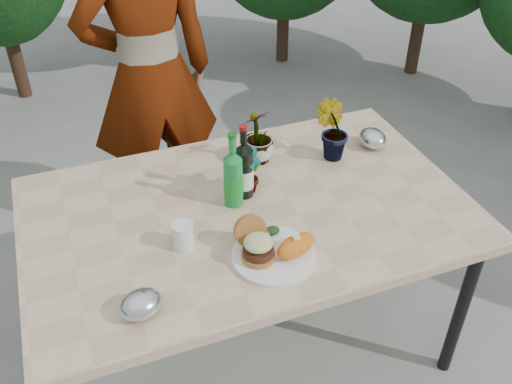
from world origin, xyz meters
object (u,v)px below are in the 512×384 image
object	(u,v)px
dinner_plate	(274,255)
person	(150,76)
wine_bottle	(244,171)
patio_table	(248,220)

from	to	relation	value
dinner_plate	person	xyz separation A→B (m)	(-0.13, 1.21, 0.12)
dinner_plate	wine_bottle	size ratio (longest dim) A/B	0.95
person	patio_table	bearing A→B (deg)	95.17
patio_table	dinner_plate	size ratio (longest dim) A/B	5.71
wine_bottle	person	xyz separation A→B (m)	(-0.16, 0.85, 0.02)
wine_bottle	person	distance (m)	0.87
dinner_plate	person	distance (m)	1.22
dinner_plate	wine_bottle	bearing A→B (deg)	85.90
dinner_plate	person	world-z (taller)	person
patio_table	dinner_plate	distance (m)	0.28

